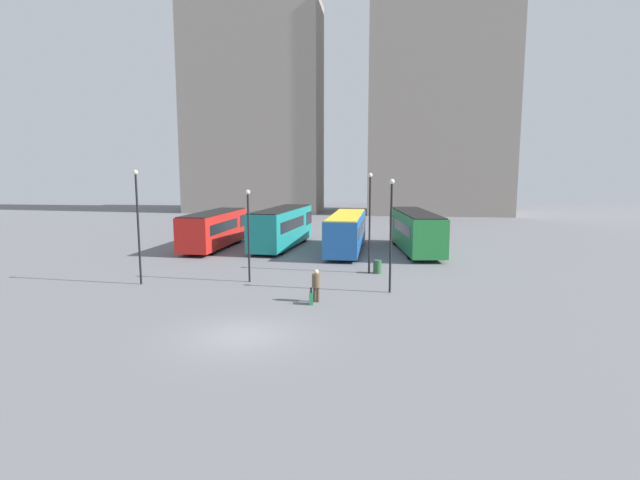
% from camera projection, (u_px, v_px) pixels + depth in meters
% --- Properties ---
extents(ground_plane, '(160.00, 160.00, 0.00)m').
position_uv_depth(ground_plane, '(242.00, 336.00, 20.05)').
color(ground_plane, slate).
extents(building_block_left, '(20.50, 10.34, 31.59)m').
position_uv_depth(building_block_left, '(254.00, 109.00, 76.59)').
color(building_block_left, gray).
rests_on(building_block_left, ground_plane).
extents(building_block_right, '(20.36, 12.37, 36.07)m').
position_uv_depth(building_block_right, '(439.00, 90.00, 73.02)').
color(building_block_right, gray).
rests_on(building_block_right, ground_plane).
extents(bus_0, '(2.98, 9.99, 3.07)m').
position_uv_depth(bus_0, '(214.00, 228.00, 41.99)').
color(bus_0, red).
rests_on(bus_0, ground_plane).
extents(bus_1, '(3.68, 11.04, 3.32)m').
position_uv_depth(bus_1, '(282.00, 226.00, 42.49)').
color(bus_1, '#19847F').
rests_on(bus_1, ground_plane).
extents(bus_2, '(2.74, 11.17, 3.03)m').
position_uv_depth(bus_2, '(347.00, 231.00, 40.36)').
color(bus_2, '#1E56A3').
rests_on(bus_2, ground_plane).
extents(bus_3, '(3.94, 11.54, 3.22)m').
position_uv_depth(bus_3, '(415.00, 230.00, 40.36)').
color(bus_3, '#237A38').
rests_on(bus_3, ground_plane).
extents(traveler, '(0.48, 0.48, 1.67)m').
position_uv_depth(traveler, '(316.00, 283.00, 25.01)').
color(traveler, '#4C3828').
rests_on(traveler, ground_plane).
extents(suitcase, '(0.25, 0.46, 0.89)m').
position_uv_depth(suitcase, '(311.00, 298.00, 24.65)').
color(suitcase, '#28844C').
rests_on(suitcase, ground_plane).
extents(lamp_post_0, '(0.28, 0.28, 6.40)m').
position_uv_depth(lamp_post_0, '(370.00, 216.00, 31.60)').
color(lamp_post_0, black).
rests_on(lamp_post_0, ground_plane).
extents(lamp_post_1, '(0.28, 0.28, 5.45)m').
position_uv_depth(lamp_post_1, '(249.00, 228.00, 29.15)').
color(lamp_post_1, black).
rests_on(lamp_post_1, ground_plane).
extents(lamp_post_2, '(0.28, 0.28, 6.60)m').
position_uv_depth(lamp_post_2, '(138.00, 219.00, 28.47)').
color(lamp_post_2, black).
rests_on(lamp_post_2, ground_plane).
extents(lamp_post_3, '(0.28, 0.28, 6.13)m').
position_uv_depth(lamp_post_3, '(391.00, 227.00, 26.56)').
color(lamp_post_3, black).
rests_on(lamp_post_3, ground_plane).
extents(trash_bin, '(0.52, 0.52, 0.85)m').
position_uv_depth(trash_bin, '(377.00, 267.00, 31.96)').
color(trash_bin, '#285633').
rests_on(trash_bin, ground_plane).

